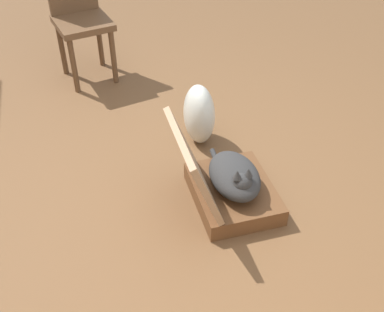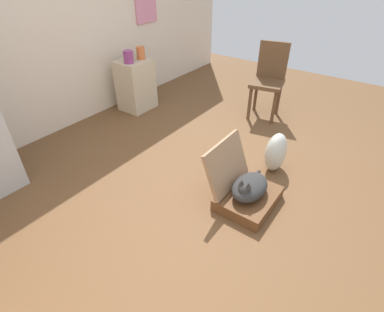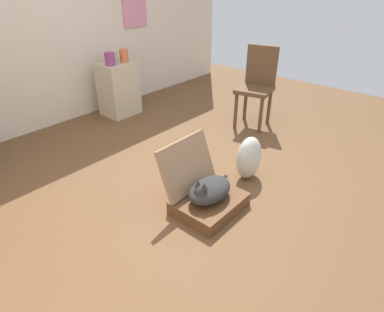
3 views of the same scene
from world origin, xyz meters
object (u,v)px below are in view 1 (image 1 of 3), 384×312
Objects in this scene: suitcase_base at (233,193)px; plastic_bag_white at (199,114)px; chair at (79,13)px; cat at (235,176)px.

plastic_bag_white is at bearing 2.29° from suitcase_base.
suitcase_base is 0.65m from plastic_bag_white.
chair is (1.79, 0.67, 0.48)m from suitcase_base.
cat is at bearing -177.77° from plastic_bag_white.
plastic_bag_white is at bearing 2.23° from cat.
cat is 1.17× the size of plastic_bag_white.
plastic_bag_white is (0.64, 0.02, 0.02)m from cat.
chair is (1.16, 0.64, 0.32)m from plastic_bag_white.
suitcase_base is at bearing -177.71° from plastic_bag_white.
chair is at bearing 29.01° from plastic_bag_white.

